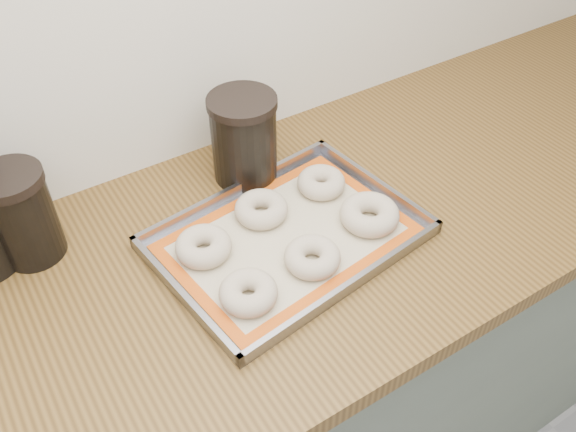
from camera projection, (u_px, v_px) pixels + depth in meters
cabinet at (223, 411)px, 1.37m from camera, size 3.00×0.65×0.86m
countertop at (204, 280)px, 1.07m from camera, size 3.06×0.68×0.04m
baking_tray at (288, 237)px, 1.11m from camera, size 0.50×0.39×0.03m
baking_mat at (288, 238)px, 1.11m from camera, size 0.45×0.34×0.00m
bagel_front_left at (248, 293)px, 0.99m from camera, size 0.10×0.10×0.04m
bagel_front_mid at (312, 257)px, 1.05m from camera, size 0.12×0.12×0.04m
bagel_front_right at (370, 214)px, 1.12m from camera, size 0.12×0.12×0.04m
bagel_back_left at (203, 246)px, 1.07m from camera, size 0.12×0.12×0.04m
bagel_back_mid at (261, 209)px, 1.14m from camera, size 0.11×0.11×0.04m
bagel_back_right at (321, 182)px, 1.19m from camera, size 0.12×0.12×0.04m
canister_mid at (22, 215)px, 1.03m from camera, size 0.11×0.11×0.18m
canister_right at (244, 138)px, 1.19m from camera, size 0.13×0.13×0.18m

